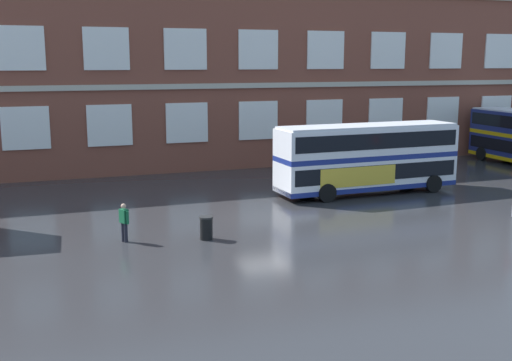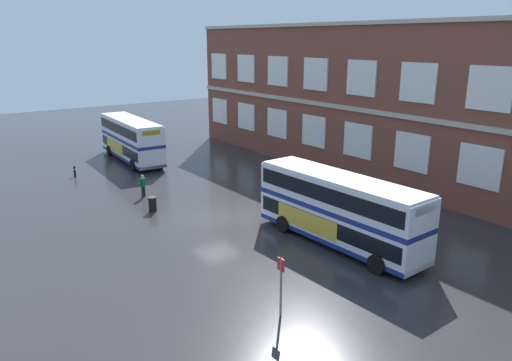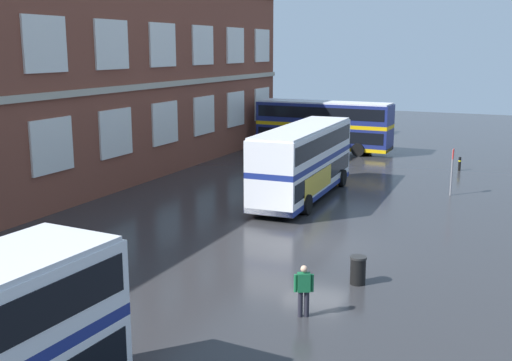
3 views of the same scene
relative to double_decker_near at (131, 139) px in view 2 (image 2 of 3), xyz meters
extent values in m
plane|color=#2B2B2D|center=(18.53, 0.10, -2.15)|extent=(120.00, 120.00, 0.00)
cube|color=brown|center=(20.66, 16.10, 4.10)|extent=(52.70, 8.00, 12.51)
cube|color=#B2A893|center=(20.66, 12.02, 3.85)|extent=(52.70, 0.16, 0.36)
cube|color=#B2A893|center=(20.66, 12.05, 10.51)|extent=(52.70, 0.28, 0.30)
cube|color=silver|center=(-3.05, 12.04, 1.35)|extent=(2.95, 0.12, 2.75)
cube|color=silver|center=(2.22, 12.04, 1.35)|extent=(2.95, 0.12, 2.75)
cube|color=silver|center=(7.49, 12.04, 1.35)|extent=(2.95, 0.12, 2.75)
cube|color=silver|center=(12.76, 12.04, 1.35)|extent=(2.95, 0.12, 2.75)
cube|color=silver|center=(18.03, 12.04, 1.35)|extent=(2.95, 0.12, 2.75)
cube|color=silver|center=(23.30, 12.04, 1.35)|extent=(2.95, 0.12, 2.75)
cube|color=silver|center=(28.57, 12.04, 1.35)|extent=(2.95, 0.12, 2.75)
cube|color=silver|center=(-3.05, 12.04, 6.36)|extent=(2.95, 0.12, 2.75)
cube|color=silver|center=(2.22, 12.04, 6.36)|extent=(2.95, 0.12, 2.75)
cube|color=silver|center=(7.49, 12.04, 6.36)|extent=(2.95, 0.12, 2.75)
cube|color=silver|center=(12.76, 12.04, 6.36)|extent=(2.95, 0.12, 2.75)
cube|color=silver|center=(18.03, 12.04, 6.36)|extent=(2.95, 0.12, 2.75)
cube|color=silver|center=(23.30, 12.04, 6.36)|extent=(2.95, 0.12, 2.75)
cube|color=silver|center=(28.57, 12.04, 6.36)|extent=(2.95, 0.12, 2.75)
cube|color=silver|center=(0.00, 0.00, -0.92)|extent=(11.13, 3.19, 1.75)
cube|color=black|center=(0.00, 0.00, -0.71)|extent=(10.69, 3.21, 0.90)
cube|color=navy|center=(0.00, 0.00, 0.10)|extent=(11.13, 3.19, 0.30)
cube|color=silver|center=(0.00, 0.00, 1.03)|extent=(11.13, 3.19, 1.55)
cube|color=black|center=(0.00, 0.00, 1.10)|extent=(10.69, 3.21, 0.90)
cube|color=navy|center=(0.00, 0.00, -1.66)|extent=(11.13, 3.21, 0.28)
cube|color=silver|center=(0.00, 0.00, 1.86)|extent=(10.91, 3.08, 0.12)
cube|color=gold|center=(-1.40, -1.21, -0.84)|extent=(4.83, 0.32, 1.10)
cube|color=yellow|center=(5.46, -0.32, 1.45)|extent=(0.16, 1.66, 0.40)
cylinder|color=black|center=(3.77, -1.50, -1.63)|extent=(1.06, 0.38, 1.04)
cylinder|color=black|center=(3.92, 1.05, -1.63)|extent=(1.06, 0.38, 1.04)
cylinder|color=black|center=(-3.37, -1.08, -1.63)|extent=(1.06, 0.38, 1.04)
cylinder|color=black|center=(-3.22, 1.47, -1.63)|extent=(1.06, 0.38, 1.04)
cube|color=silver|center=(26.31, 1.59, -0.92)|extent=(11.08, 2.93, 1.75)
cube|color=black|center=(26.31, 1.59, -0.71)|extent=(10.64, 2.96, 0.90)
cube|color=navy|center=(26.31, 1.59, 0.10)|extent=(11.08, 2.93, 0.30)
cube|color=silver|center=(26.31, 1.59, 1.03)|extent=(11.08, 2.93, 1.55)
cube|color=black|center=(26.31, 1.59, 1.10)|extent=(10.64, 2.96, 0.90)
cube|color=navy|center=(26.31, 1.59, -1.66)|extent=(11.08, 2.95, 0.28)
cube|color=silver|center=(26.31, 1.59, 1.86)|extent=(10.86, 2.82, 0.12)
cube|color=gold|center=(25.04, 0.25, -0.84)|extent=(4.84, 0.20, 1.10)
cube|color=yellow|center=(31.78, 1.78, 1.45)|extent=(0.12, 1.66, 0.40)
cylinder|color=black|center=(30.21, 0.45, -1.63)|extent=(1.05, 0.36, 1.04)
cylinder|color=black|center=(30.12, 3.00, -1.63)|extent=(1.05, 0.36, 1.04)
cylinder|color=black|center=(23.06, 0.20, -1.63)|extent=(1.05, 0.36, 1.04)
cylinder|color=black|center=(22.97, 2.75, -1.63)|extent=(1.05, 0.36, 1.04)
cylinder|color=black|center=(11.40, -3.96, -1.72)|extent=(0.21, 0.21, 0.85)
cylinder|color=black|center=(11.31, -3.78, -1.72)|extent=(0.21, 0.21, 0.85)
cube|color=#145933|center=(11.35, -3.87, -1.00)|extent=(0.39, 0.47, 0.60)
cylinder|color=#145933|center=(11.47, -4.10, -1.03)|extent=(0.15, 0.15, 0.57)
cylinder|color=#145933|center=(11.24, -3.63, -1.03)|extent=(0.15, 0.15, 0.57)
sphere|color=tan|center=(11.35, -3.87, -0.56)|extent=(0.22, 0.22, 0.22)
cylinder|color=slate|center=(30.41, -5.95, -0.80)|extent=(0.10, 0.10, 2.70)
cube|color=red|center=(30.41, -5.97, 0.27)|extent=(0.44, 0.04, 0.56)
cylinder|color=black|center=(14.79, -4.70, -1.67)|extent=(0.56, 0.56, 0.95)
cylinder|color=black|center=(14.79, -4.70, -1.16)|extent=(0.60, 0.60, 0.08)
cylinder|color=black|center=(2.69, -6.37, -1.67)|extent=(0.18, 0.18, 0.95)
cylinder|color=yellow|center=(2.69, -6.37, -1.47)|extent=(0.19, 0.19, 0.08)
camera|label=1|loc=(7.86, -30.44, 5.56)|focal=43.96mm
camera|label=2|loc=(44.92, -17.85, 9.34)|focal=34.53mm
camera|label=3|loc=(-6.03, -10.04, 6.19)|focal=43.70mm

